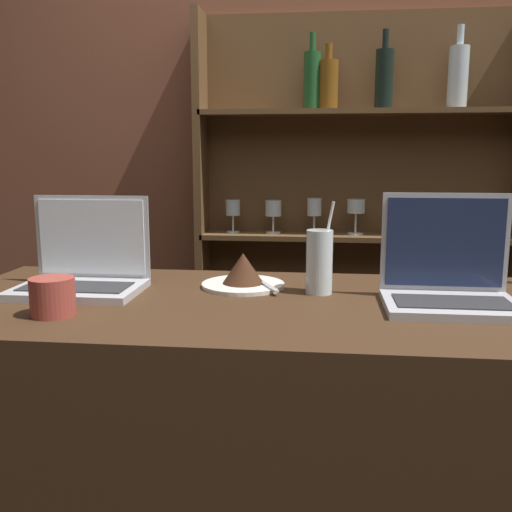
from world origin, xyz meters
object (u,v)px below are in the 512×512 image
at_px(water_glass, 319,262).
at_px(coffee_cup, 53,297).
at_px(laptop_near, 83,269).
at_px(cake_plate, 243,274).
at_px(laptop_far, 449,280).

distance_m(water_glass, coffee_cup, 0.61).
xyz_separation_m(laptop_near, coffee_cup, (0.03, -0.23, -0.01)).
xyz_separation_m(laptop_near, water_glass, (0.59, 0.03, 0.03)).
distance_m(laptop_near, coffee_cup, 0.23).
bearing_deg(cake_plate, coffee_cup, -139.95).
height_order(laptop_near, water_glass, laptop_near).
relative_size(laptop_near, coffee_cup, 3.23).
xyz_separation_m(laptop_far, cake_plate, (-0.48, 0.12, -0.02)).
bearing_deg(water_glass, cake_plate, 166.50).
bearing_deg(coffee_cup, water_glass, 24.96).
height_order(laptop_near, coffee_cup, laptop_near).
bearing_deg(laptop_far, cake_plate, 165.72).
distance_m(cake_plate, water_glass, 0.20).
relative_size(cake_plate, water_glass, 0.95).
bearing_deg(laptop_far, laptop_near, 176.93).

